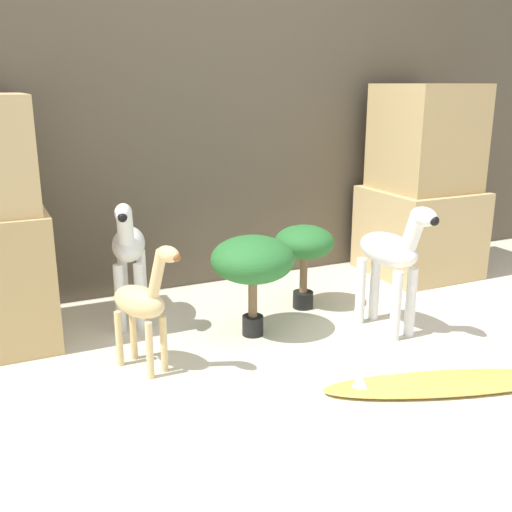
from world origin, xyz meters
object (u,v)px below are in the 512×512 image
(zebra_right, at_px, (391,257))
(zebra_left, at_px, (129,251))
(giraffe_figurine, at_px, (142,302))
(surfboard, at_px, (442,383))
(potted_palm_back, at_px, (304,246))
(potted_palm_front, at_px, (253,261))

(zebra_right, distance_m, zebra_left, 1.37)
(giraffe_figurine, height_order, surfboard, giraffe_figurine)
(giraffe_figurine, bearing_deg, zebra_right, -4.66)
(zebra_left, bearing_deg, zebra_right, -29.61)
(zebra_right, relative_size, zebra_left, 1.00)
(zebra_left, height_order, surfboard, zebra_left)
(potted_palm_back, bearing_deg, giraffe_figurine, -159.72)
(potted_palm_back, xyz_separation_m, surfboard, (0.07, -1.09, -0.35))
(surfboard, bearing_deg, potted_palm_back, 93.90)
(zebra_left, relative_size, potted_palm_back, 1.43)
(zebra_right, bearing_deg, potted_palm_back, 115.68)
(zebra_right, height_order, potted_palm_back, zebra_right)
(zebra_right, distance_m, potted_palm_back, 0.54)
(potted_palm_front, height_order, potted_palm_back, potted_palm_front)
(zebra_right, xyz_separation_m, potted_palm_front, (-0.67, 0.26, -0.01))
(giraffe_figurine, xyz_separation_m, potted_palm_front, (0.61, 0.15, 0.07))
(potted_palm_front, bearing_deg, giraffe_figurine, -166.06)
(giraffe_figurine, bearing_deg, zebra_left, 81.97)
(potted_palm_back, bearing_deg, potted_palm_front, -151.58)
(giraffe_figurine, distance_m, surfboard, 1.36)
(zebra_left, relative_size, giraffe_figurine, 1.14)
(giraffe_figurine, relative_size, potted_palm_back, 1.26)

